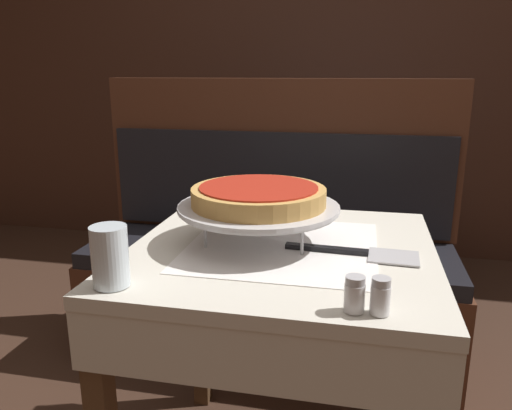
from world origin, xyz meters
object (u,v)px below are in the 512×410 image
at_px(water_glass_near, 110,256).
at_px(pizza_server, 358,253).
at_px(deep_dish_pizza, 259,196).
at_px(salt_shaker, 355,294).
at_px(condiment_caddy, 354,141).
at_px(dining_table_rear, 340,171).
at_px(pizza_pan_stand, 259,209).
at_px(dining_table_front, 282,285).
at_px(napkin_holder, 289,196).
at_px(booth_bench, 270,277).
at_px(pepper_shaker, 380,296).

bearing_deg(water_glass_near, pizza_server, 30.13).
distance_m(deep_dish_pizza, salt_shaker, 0.42).
bearing_deg(condiment_caddy, dining_table_rear, 141.44).
bearing_deg(salt_shaker, deep_dish_pizza, 126.30).
bearing_deg(pizza_pan_stand, dining_table_front, -14.32).
relative_size(dining_table_front, napkin_holder, 7.26).
xyz_separation_m(booth_bench, water_glass_near, (-0.13, -1.02, 0.46)).
height_order(deep_dish_pizza, napkin_holder, deep_dish_pizza).
bearing_deg(deep_dish_pizza, booth_bench, 97.88).
distance_m(dining_table_rear, pizza_server, 1.58).
xyz_separation_m(booth_bench, pizza_pan_stand, (0.10, -0.70, 0.48)).
height_order(pizza_server, napkin_holder, napkin_holder).
bearing_deg(pepper_shaker, dining_table_rear, 94.75).
height_order(napkin_holder, condiment_caddy, condiment_caddy).
relative_size(pizza_server, water_glass_near, 2.53).
relative_size(deep_dish_pizza, napkin_holder, 3.28).
relative_size(dining_table_front, pepper_shaker, 10.88).
height_order(water_glass_near, napkin_holder, water_glass_near).
distance_m(pizza_pan_stand, pizza_server, 0.26).
distance_m(deep_dish_pizza, pizza_server, 0.27).
bearing_deg(dining_table_rear, pizza_pan_stand, -94.89).
height_order(dining_table_front, napkin_holder, napkin_holder).
distance_m(dining_table_rear, salt_shaker, 1.86).
relative_size(dining_table_rear, water_glass_near, 6.01).
bearing_deg(water_glass_near, dining_table_rear, 78.88).
height_order(booth_bench, water_glass_near, booth_bench).
distance_m(dining_table_front, deep_dish_pizza, 0.23).
height_order(dining_table_front, condiment_caddy, condiment_caddy).
xyz_separation_m(deep_dish_pizza, salt_shaker, (0.24, -0.33, -0.09)).
bearing_deg(pizza_server, pepper_shaker, -81.87).
bearing_deg(booth_bench, water_glass_near, -97.51).
bearing_deg(pepper_shaker, salt_shaker, 180.00).
bearing_deg(water_glass_near, condiment_caddy, 76.56).
bearing_deg(water_glass_near, pepper_shaker, -1.32).
bearing_deg(pizza_server, deep_dish_pizza, 170.72).
xyz_separation_m(dining_table_rear, booth_bench, (-0.23, -0.82, -0.29)).
height_order(dining_table_front, pizza_pan_stand, pizza_pan_stand).
relative_size(pizza_server, pepper_shaker, 4.64).
relative_size(salt_shaker, pepper_shaker, 0.98).
bearing_deg(dining_table_front, pizza_server, -7.49).
bearing_deg(pizza_server, booth_bench, 114.66).
bearing_deg(pizza_server, salt_shaker, -90.59).
bearing_deg(dining_table_rear, salt_shaker, -86.61).
distance_m(booth_bench, deep_dish_pizza, 0.88).
height_order(pizza_server, water_glass_near, water_glass_near).
distance_m(booth_bench, napkin_holder, 0.61).
bearing_deg(condiment_caddy, pizza_pan_stand, -97.59).
relative_size(pizza_server, condiment_caddy, 1.69).
xyz_separation_m(dining_table_front, condiment_caddy, (0.13, 1.49, 0.16)).
bearing_deg(booth_bench, pizza_server, -65.34).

